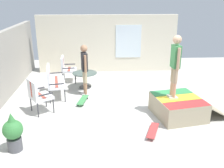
{
  "coord_description": "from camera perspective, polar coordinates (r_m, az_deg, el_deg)",
  "views": [
    {
      "loc": [
        -7.19,
        0.91,
        3.34
      ],
      "look_at": [
        0.11,
        0.51,
        0.7
      ],
      "focal_mm": 40.72,
      "sensor_mm": 36.0,
      "label": 1
    }
  ],
  "objects": [
    {
      "name": "ground_plane",
      "position": [
        8.0,
        3.68,
        -5.26
      ],
      "size": [
        12.0,
        12.0,
        0.1
      ],
      "primitive_type": "cube",
      "color": "beige"
    },
    {
      "name": "house_facade",
      "position": [
        11.19,
        -0.95,
        9.02
      ],
      "size": [
        0.23,
        6.0,
        2.47
      ],
      "color": "beige",
      "rests_on": "ground_plane"
    },
    {
      "name": "skate_ramp",
      "position": [
        7.5,
        14.76,
        -4.94
      ],
      "size": [
        1.68,
        2.19,
        0.56
      ],
      "color": "tan",
      "rests_on": "ground_plane"
    },
    {
      "name": "patio_bench",
      "position": [
        8.7,
        -13.16,
        1.08
      ],
      "size": [
        1.32,
        0.75,
        1.02
      ],
      "color": "#38383D",
      "rests_on": "ground_plane"
    },
    {
      "name": "patio_chair_near_house",
      "position": [
        10.06,
        -10.29,
        3.8
      ],
      "size": [
        0.65,
        0.58,
        1.02
      ],
      "color": "#38383D",
      "rests_on": "ground_plane"
    },
    {
      "name": "patio_chair_by_wall",
      "position": [
        7.6,
        -16.46,
        -2.03
      ],
      "size": [
        0.82,
        0.8,
        1.02
      ],
      "color": "#38383D",
      "rests_on": "ground_plane"
    },
    {
      "name": "patio_table",
      "position": [
        9.4,
        -6.11,
        1.55
      ],
      "size": [
        0.9,
        0.9,
        0.57
      ],
      "color": "#38383D",
      "rests_on": "ground_plane"
    },
    {
      "name": "person_watching",
      "position": [
        8.54,
        -6.2,
        3.98
      ],
      "size": [
        0.47,
        0.29,
        1.74
      ],
      "color": "silver",
      "rests_on": "ground_plane"
    },
    {
      "name": "person_skater",
      "position": [
        7.02,
        14.03,
        4.79
      ],
      "size": [
        0.48,
        0.26,
        1.75
      ],
      "color": "silver",
      "rests_on": "skate_ramp"
    },
    {
      "name": "skateboard_by_bench",
      "position": [
        8.23,
        -6.57,
        -3.58
      ],
      "size": [
        0.82,
        0.37,
        0.1
      ],
      "color": "#3F8C4C",
      "rests_on": "ground_plane"
    },
    {
      "name": "skateboard_spare",
      "position": [
        6.54,
        9.17,
        -10.29
      ],
      "size": [
        0.82,
        0.47,
        0.1
      ],
      "color": "#B23838",
      "rests_on": "ground_plane"
    },
    {
      "name": "potted_plant",
      "position": [
        6.06,
        -21.33,
        -9.96
      ],
      "size": [
        0.44,
        0.44,
        0.92
      ],
      "color": "#515156",
      "rests_on": "ground_plane"
    }
  ]
}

